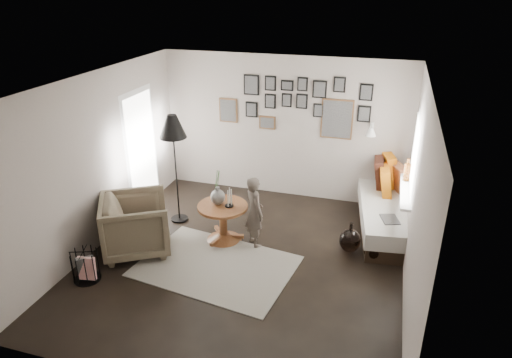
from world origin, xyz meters
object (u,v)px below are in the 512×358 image
(demijohn_small, at_px, (373,249))
(magazine_basket, at_px, (86,266))
(floor_lamp, at_px, (173,131))
(daybed, at_px, (390,210))
(pedestal_table, at_px, (223,224))
(child, at_px, (254,212))
(vase, at_px, (218,194))
(demijohn_large, at_px, (350,240))
(armchair, at_px, (136,225))

(demijohn_small, bearing_deg, magazine_basket, -156.33)
(floor_lamp, bearing_deg, daybed, 12.45)
(magazine_basket, relative_size, demijohn_small, 1.03)
(demijohn_small, bearing_deg, floor_lamp, 175.09)
(pedestal_table, xyz_separation_m, child, (0.51, 0.02, 0.28))
(vase, relative_size, magazine_basket, 1.23)
(magazine_basket, height_order, demijohn_large, demijohn_large)
(pedestal_table, relative_size, magazine_basket, 1.72)
(armchair, relative_size, floor_lamp, 0.52)
(vase, distance_m, daybed, 2.83)
(magazine_basket, bearing_deg, vase, 48.59)
(armchair, xyz_separation_m, demijohn_large, (3.07, 0.89, -0.25))
(demijohn_large, bearing_deg, floor_lamp, 176.86)
(pedestal_table, distance_m, magazine_basket, 2.08)
(daybed, relative_size, magazine_basket, 5.03)
(pedestal_table, distance_m, demijohn_small, 2.29)
(vase, xyz_separation_m, daybed, (2.55, 1.13, -0.46))
(vase, bearing_deg, floor_lamp, 156.60)
(floor_lamp, xyz_separation_m, child, (1.46, -0.38, -1.03))
(vase, bearing_deg, armchair, -147.51)
(pedestal_table, xyz_separation_m, floor_lamp, (-0.95, 0.40, 1.31))
(daybed, xyz_separation_m, magazine_basket, (-3.90, -2.66, -0.11))
(vase, relative_size, child, 0.49)
(demijohn_small, bearing_deg, demijohn_large, 161.08)
(armchair, xyz_separation_m, magazine_basket, (-0.30, -0.86, -0.22))
(armchair, xyz_separation_m, demijohn_small, (3.42, 0.77, -0.27))
(demijohn_small, bearing_deg, pedestal_table, -177.02)
(pedestal_table, distance_m, vase, 0.50)
(magazine_basket, relative_size, child, 0.40)
(armchair, distance_m, demijohn_small, 3.51)
(armchair, height_order, floor_lamp, floor_lamp)
(daybed, height_order, floor_lamp, floor_lamp)
(pedestal_table, height_order, demijohn_small, pedestal_table)
(demijohn_large, height_order, child, child)
(armchair, bearing_deg, child, -98.74)
(armchair, bearing_deg, vase, -88.44)
(daybed, xyz_separation_m, floor_lamp, (-3.42, -0.76, 1.27))
(vase, xyz_separation_m, demijohn_small, (2.37, 0.10, -0.61))
(demijohn_large, bearing_deg, child, -171.22)
(vase, distance_m, demijohn_small, 2.45)
(armchair, bearing_deg, floor_lamp, -40.68)
(child, bearing_deg, floor_lamp, 34.59)
(armchair, relative_size, child, 0.85)
(pedestal_table, bearing_deg, magazine_basket, -133.43)
(floor_lamp, bearing_deg, demijohn_small, -4.91)
(magazine_basket, distance_m, child, 2.49)
(child, bearing_deg, armchair, 71.36)
(floor_lamp, distance_m, demijohn_large, 3.22)
(armchair, distance_m, magazine_basket, 0.94)
(pedestal_table, bearing_deg, floor_lamp, 157.35)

